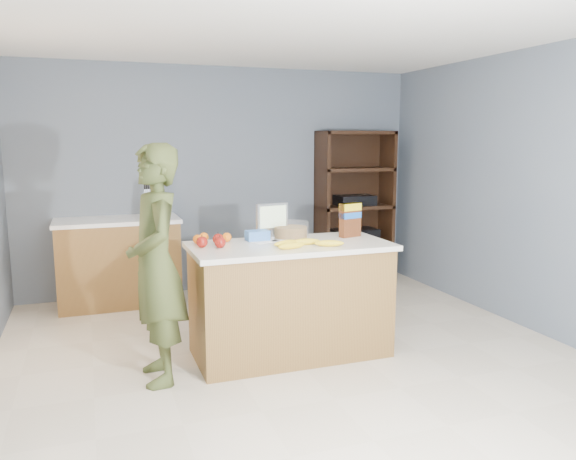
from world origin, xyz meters
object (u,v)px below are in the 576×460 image
object	(u,v)px
person	(156,265)
tv	(272,218)
cereal_box	(350,217)
shelving_unit	(353,209)
counter_peninsula	(290,304)

from	to	relation	value
person	tv	size ratio (longest dim) A/B	5.96
tv	cereal_box	xyz separation A→B (m)	(0.61, -0.21, 0.00)
person	tv	world-z (taller)	person
cereal_box	shelving_unit	bearing A→B (deg)	63.15
person	counter_peninsula	bearing A→B (deg)	94.72
counter_peninsula	cereal_box	distance (m)	0.88
tv	cereal_box	size ratio (longest dim) A/B	1.00
person	cereal_box	distance (m)	1.66
shelving_unit	cereal_box	distance (m)	2.17
counter_peninsula	person	xyz separation A→B (m)	(-1.04, -0.14, 0.43)
person	cereal_box	size ratio (longest dim) A/B	5.98
shelving_unit	person	distance (m)	3.39
counter_peninsula	shelving_unit	distance (m)	2.61
shelving_unit	person	world-z (taller)	shelving_unit
counter_peninsula	person	size ratio (longest dim) A/B	0.93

